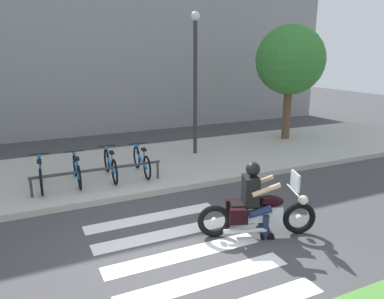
{
  "coord_description": "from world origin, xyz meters",
  "views": [
    {
      "loc": [
        -2.17,
        -5.17,
        3.35
      ],
      "look_at": [
        1.59,
        2.74,
        1.03
      ],
      "focal_mm": 34.83,
      "sensor_mm": 36.0,
      "label": 1
    }
  ],
  "objects_px": {
    "bicycle_1": "(77,170)",
    "bicycle_2": "(110,165)",
    "street_lamp": "(195,73)",
    "motorcycle": "(258,212)",
    "rider": "(255,194)",
    "bicycle_3": "(142,161)",
    "bike_rack": "(98,171)",
    "bicycle_0": "(41,174)",
    "tree_near_rack": "(290,61)"
  },
  "relations": [
    {
      "from": "bicycle_1",
      "to": "bicycle_2",
      "type": "relative_size",
      "value": 0.96
    },
    {
      "from": "street_lamp",
      "to": "bicycle_1",
      "type": "bearing_deg",
      "value": -161.88
    },
    {
      "from": "motorcycle",
      "to": "street_lamp",
      "type": "relative_size",
      "value": 0.47
    },
    {
      "from": "rider",
      "to": "motorcycle",
      "type": "bearing_deg",
      "value": -23.7
    },
    {
      "from": "bicycle_3",
      "to": "bike_rack",
      "type": "xyz_separation_m",
      "value": [
        -1.26,
        -0.55,
        0.06
      ]
    },
    {
      "from": "rider",
      "to": "bicycle_3",
      "type": "bearing_deg",
      "value": 102.64
    },
    {
      "from": "bike_rack",
      "to": "street_lamp",
      "type": "height_order",
      "value": "street_lamp"
    },
    {
      "from": "bicycle_0",
      "to": "bicycle_2",
      "type": "bearing_deg",
      "value": -0.01
    },
    {
      "from": "rider",
      "to": "bicycle_3",
      "type": "xyz_separation_m",
      "value": [
        -0.88,
        3.95,
        -0.32
      ]
    },
    {
      "from": "bicycle_2",
      "to": "bike_rack",
      "type": "distance_m",
      "value": 0.7
    },
    {
      "from": "bike_rack",
      "to": "street_lamp",
      "type": "xyz_separation_m",
      "value": [
        3.47,
        1.83,
        2.14
      ]
    },
    {
      "from": "bicycle_1",
      "to": "street_lamp",
      "type": "xyz_separation_m",
      "value": [
        3.89,
        1.27,
        2.22
      ]
    },
    {
      "from": "bike_rack",
      "to": "tree_near_rack",
      "type": "relative_size",
      "value": 0.73
    },
    {
      "from": "tree_near_rack",
      "to": "bicycle_3",
      "type": "bearing_deg",
      "value": -164.87
    },
    {
      "from": "bicycle_2",
      "to": "street_lamp",
      "type": "xyz_separation_m",
      "value": [
        3.05,
        1.27,
        2.2
      ]
    },
    {
      "from": "bicycle_0",
      "to": "bicycle_3",
      "type": "distance_m",
      "value": 2.52
    },
    {
      "from": "bicycle_1",
      "to": "tree_near_rack",
      "type": "height_order",
      "value": "tree_near_rack"
    },
    {
      "from": "bicycle_1",
      "to": "motorcycle",
      "type": "bearing_deg",
      "value": -56.46
    },
    {
      "from": "bicycle_1",
      "to": "tree_near_rack",
      "type": "bearing_deg",
      "value": 12.0
    },
    {
      "from": "bicycle_2",
      "to": "bike_rack",
      "type": "bearing_deg",
      "value": -127.18
    },
    {
      "from": "street_lamp",
      "to": "tree_near_rack",
      "type": "xyz_separation_m",
      "value": [
        3.98,
        0.4,
        0.31
      ]
    },
    {
      "from": "bicycle_3",
      "to": "tree_near_rack",
      "type": "bearing_deg",
      "value": 15.13
    },
    {
      "from": "motorcycle",
      "to": "tree_near_rack",
      "type": "height_order",
      "value": "tree_near_rack"
    },
    {
      "from": "motorcycle",
      "to": "tree_near_rack",
      "type": "xyz_separation_m",
      "value": [
        5.24,
        5.65,
        2.56
      ]
    },
    {
      "from": "rider",
      "to": "street_lamp",
      "type": "xyz_separation_m",
      "value": [
        1.33,
        5.22,
        1.88
      ]
    },
    {
      "from": "bicycle_3",
      "to": "motorcycle",
      "type": "bearing_deg",
      "value": -76.48
    },
    {
      "from": "bicycle_0",
      "to": "bike_rack",
      "type": "relative_size",
      "value": 0.54
    },
    {
      "from": "motorcycle",
      "to": "bicycle_2",
      "type": "distance_m",
      "value": 4.36
    },
    {
      "from": "bicycle_1",
      "to": "tree_near_rack",
      "type": "relative_size",
      "value": 0.39
    },
    {
      "from": "rider",
      "to": "bike_rack",
      "type": "bearing_deg",
      "value": 122.32
    },
    {
      "from": "bicycle_1",
      "to": "street_lamp",
      "type": "height_order",
      "value": "street_lamp"
    },
    {
      "from": "tree_near_rack",
      "to": "bicycle_0",
      "type": "bearing_deg",
      "value": -169.12
    },
    {
      "from": "rider",
      "to": "bicycle_3",
      "type": "distance_m",
      "value": 4.06
    },
    {
      "from": "motorcycle",
      "to": "tree_near_rack",
      "type": "distance_m",
      "value": 8.12
    },
    {
      "from": "bicycle_3",
      "to": "bicycle_0",
      "type": "bearing_deg",
      "value": -180.0
    },
    {
      "from": "rider",
      "to": "bicycle_2",
      "type": "distance_m",
      "value": 4.32
    },
    {
      "from": "motorcycle",
      "to": "street_lamp",
      "type": "height_order",
      "value": "street_lamp"
    },
    {
      "from": "bicycle_0",
      "to": "bike_rack",
      "type": "height_order",
      "value": "bicycle_0"
    },
    {
      "from": "bike_rack",
      "to": "tree_near_rack",
      "type": "height_order",
      "value": "tree_near_rack"
    },
    {
      "from": "motorcycle",
      "to": "rider",
      "type": "bearing_deg",
      "value": 156.3
    },
    {
      "from": "tree_near_rack",
      "to": "bicycle_1",
      "type": "bearing_deg",
      "value": -168.0
    },
    {
      "from": "motorcycle",
      "to": "bicycle_0",
      "type": "distance_m",
      "value": 5.28
    },
    {
      "from": "bicycle_2",
      "to": "street_lamp",
      "type": "height_order",
      "value": "street_lamp"
    },
    {
      "from": "motorcycle",
      "to": "bicycle_1",
      "type": "relative_size",
      "value": 1.26
    },
    {
      "from": "bicycle_2",
      "to": "bike_rack",
      "type": "height_order",
      "value": "bicycle_2"
    },
    {
      "from": "bicycle_0",
      "to": "street_lamp",
      "type": "relative_size",
      "value": 0.38
    },
    {
      "from": "rider",
      "to": "bicycle_2",
      "type": "height_order",
      "value": "rider"
    },
    {
      "from": "bicycle_0",
      "to": "tree_near_rack",
      "type": "bearing_deg",
      "value": 10.88
    },
    {
      "from": "bicycle_3",
      "to": "bike_rack",
      "type": "distance_m",
      "value": 1.38
    },
    {
      "from": "bicycle_0",
      "to": "street_lamp",
      "type": "bearing_deg",
      "value": 15.07
    }
  ]
}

